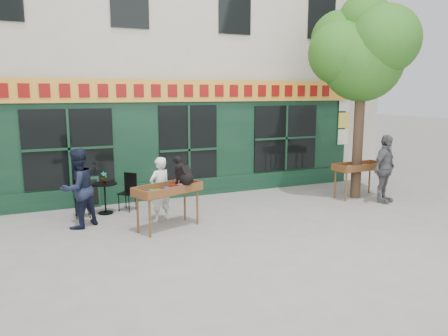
{
  "coord_description": "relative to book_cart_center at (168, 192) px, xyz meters",
  "views": [
    {
      "loc": [
        -4.03,
        -9.3,
        2.96
      ],
      "look_at": [
        0.29,
        0.5,
        1.1
      ],
      "focal_mm": 35.0,
      "sensor_mm": 36.0,
      "label": 1
    }
  ],
  "objects": [
    {
      "name": "chalkboard",
      "position": [
        -1.38,
        2.54,
        -0.42
      ],
      "size": [
        0.57,
        0.23,
        0.79
      ],
      "rotation": [
        0.0,
        0.0,
        0.07
      ],
      "color": "black",
      "rests_on": "ground"
    },
    {
      "name": "man_left",
      "position": [
        -1.78,
        0.88,
        0.06
      ],
      "size": [
        1.08,
        1.03,
        1.76
      ],
      "primitive_type": "imported",
      "rotation": [
        0.0,
        0.0,
        3.74
      ],
      "color": "black",
      "rests_on": "ground"
    },
    {
      "name": "dog",
      "position": [
        0.35,
        -0.05,
        0.47
      ],
      "size": [
        0.53,
        0.68,
        0.6
      ],
      "primitive_type": null,
      "rotation": [
        0.0,
        0.0,
        0.37
      ],
      "color": "black",
      "rests_on": "book_cart_center"
    },
    {
      "name": "potted_plant",
      "position": [
        -1.08,
        1.78,
        0.09
      ],
      "size": [
        0.17,
        0.14,
        0.29
      ],
      "primitive_type": "imported",
      "rotation": [
        0.0,
        0.0,
        0.25
      ],
      "color": "gray",
      "rests_on": "bistro_table"
    },
    {
      "name": "book_cart_center",
      "position": [
        0.0,
        0.0,
        0.0
      ],
      "size": [
        1.62,
        1.12,
        0.99
      ],
      "rotation": [
        0.0,
        0.0,
        0.37
      ],
      "color": "brown",
      "rests_on": "ground"
    },
    {
      "name": "man_right",
      "position": [
        6.01,
        -0.11,
        0.1
      ],
      "size": [
        1.17,
        0.84,
        1.85
      ],
      "primitive_type": "imported",
      "rotation": [
        0.0,
        0.0,
        0.4
      ],
      "color": "#545559",
      "rests_on": "ground"
    },
    {
      "name": "street_tree",
      "position": [
        5.75,
        0.71,
        3.29
      ],
      "size": [
        3.05,
        2.9,
        5.6
      ],
      "color": "#382619",
      "rests_on": "ground"
    },
    {
      "name": "ground",
      "position": [
        1.41,
        0.35,
        -0.82
      ],
      "size": [
        80.0,
        80.0,
        0.0
      ],
      "primitive_type": "plane",
      "color": "slate",
      "rests_on": "ground"
    },
    {
      "name": "building",
      "position": [
        1.41,
        6.32,
        4.15
      ],
      "size": [
        14.0,
        7.26,
        10.0
      ],
      "color": "beige",
      "rests_on": "ground"
    },
    {
      "name": "woman",
      "position": [
        -0.0,
        0.65,
        -0.07
      ],
      "size": [
        0.64,
        0.53,
        1.5
      ],
      "primitive_type": "imported",
      "rotation": [
        0.0,
        0.0,
        3.51
      ],
      "color": "silver",
      "rests_on": "ground"
    },
    {
      "name": "bistro_chair_right",
      "position": [
        -0.47,
        1.89,
        -0.26
      ],
      "size": [
        0.51,
        0.51,
        0.95
      ],
      "rotation": [
        0.0,
        0.0,
        -0.8
      ],
      "color": "black",
      "rests_on": "ground"
    },
    {
      "name": "book_cart_right",
      "position": [
        5.79,
        0.64,
        0.0
      ],
      "size": [
        1.53,
        0.7,
        0.99
      ],
      "rotation": [
        0.0,
        0.0,
        0.05
      ],
      "color": "brown",
      "rests_on": "ground"
    },
    {
      "name": "bistro_table",
      "position": [
        -1.08,
        1.78,
        -0.28
      ],
      "size": [
        0.6,
        0.6,
        0.76
      ],
      "color": "black",
      "rests_on": "ground"
    },
    {
      "name": "bistro_chair_left",
      "position": [
        -1.72,
        1.68,
        -0.26
      ],
      "size": [
        0.37,
        0.37,
        0.95
      ],
      "rotation": [
        0.0,
        0.0,
        1.56
      ],
      "color": "black",
      "rests_on": "ground"
    }
  ]
}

